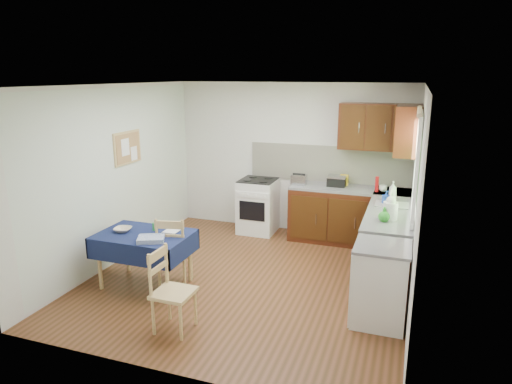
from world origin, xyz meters
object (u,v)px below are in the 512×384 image
(chair_near, at_px, (170,288))
(toaster, at_px, (299,180))
(chair_far, at_px, (174,249))
(sandwich_press, at_px, (337,181))
(kettle, at_px, (390,209))
(dish_rack, at_px, (392,204))
(dining_table, at_px, (144,242))

(chair_near, height_order, toaster, toaster)
(toaster, bearing_deg, chair_far, -119.13)
(chair_far, relative_size, sandwich_press, 3.22)
(toaster, relative_size, kettle, 0.81)
(chair_far, relative_size, dish_rack, 2.09)
(dining_table, height_order, chair_near, chair_near)
(chair_near, bearing_deg, toaster, -9.82)
(chair_far, xyz_separation_m, kettle, (2.56, 0.80, 0.55))
(toaster, height_order, sandwich_press, toaster)
(chair_far, xyz_separation_m, sandwich_press, (1.66, 2.33, 0.50))
(sandwich_press, distance_m, kettle, 1.77)
(dining_table, height_order, toaster, toaster)
(sandwich_press, relative_size, kettle, 0.95)
(dining_table, xyz_separation_m, sandwich_press, (1.99, 2.46, 0.39))
(toaster, xyz_separation_m, dish_rack, (1.48, -0.75, -0.06))
(chair_near, height_order, dish_rack, dish_rack)
(dining_table, xyz_separation_m, kettle, (2.89, 0.93, 0.44))
(chair_near, distance_m, toaster, 3.25)
(chair_near, relative_size, kettle, 2.99)
(dining_table, relative_size, toaster, 4.75)
(toaster, distance_m, dish_rack, 1.66)
(chair_near, distance_m, dish_rack, 3.20)
(dish_rack, bearing_deg, chair_far, -143.40)
(dish_rack, xyz_separation_m, kettle, (0.01, -0.65, 0.11))
(dish_rack, bearing_deg, kettle, -82.23)
(dining_table, bearing_deg, chair_near, -69.07)
(chair_near, relative_size, toaster, 3.69)
(chair_near, height_order, kettle, kettle)
(dining_table, distance_m, toaster, 2.76)
(kettle, bearing_deg, chair_far, -162.56)
(chair_far, xyz_separation_m, chair_near, (0.49, -0.95, -0.01))
(chair_near, distance_m, kettle, 2.77)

